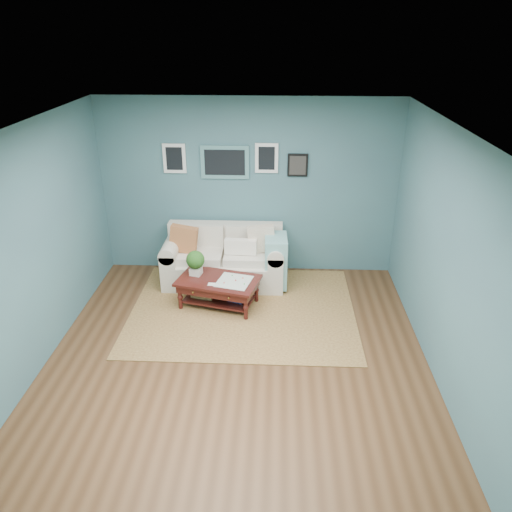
{
  "coord_description": "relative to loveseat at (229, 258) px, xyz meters",
  "views": [
    {
      "loc": [
        0.45,
        -4.77,
        3.65
      ],
      "look_at": [
        0.18,
        1.0,
        0.92
      ],
      "focal_mm": 35.0,
      "sensor_mm": 36.0,
      "label": 1
    }
  ],
  "objects": [
    {
      "name": "area_rug",
      "position": [
        0.26,
        -0.84,
        -0.38
      ],
      "size": [
        3.07,
        2.46,
        0.01
      ],
      "primitive_type": "cube",
      "color": "brown",
      "rests_on": "ground"
    },
    {
      "name": "loveseat",
      "position": [
        0.0,
        0.0,
        0.0
      ],
      "size": [
        1.85,
        0.84,
        0.95
      ],
      "color": "beige",
      "rests_on": "ground"
    },
    {
      "name": "coffee_table",
      "position": [
        -0.14,
        -0.71,
        -0.04
      ],
      "size": [
        1.23,
        0.89,
        0.77
      ],
      "rotation": [
        0.0,
        0.0,
        -0.25
      ],
      "color": "#360E0C",
      "rests_on": "ground"
    },
    {
      "name": "room_shell",
      "position": [
        0.26,
        -1.97,
        0.97
      ],
      "size": [
        5.0,
        5.02,
        2.7
      ],
      "color": "brown",
      "rests_on": "ground"
    }
  ]
}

